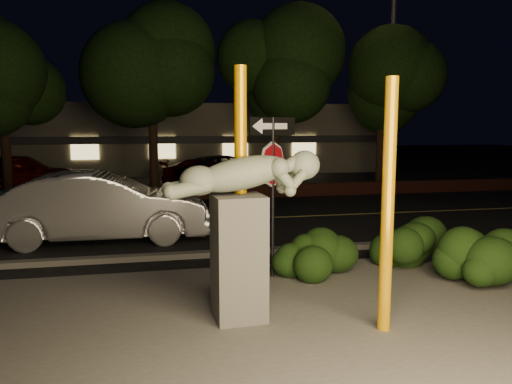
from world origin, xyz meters
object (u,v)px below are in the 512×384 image
(silver_sedan, at_px, (101,207))
(parked_car_dark, at_px, (228,171))
(streetlight, at_px, (387,52))
(sculpture, at_px, (241,217))
(parked_car_red, at_px, (20,173))
(parked_car_darkred, at_px, (209,173))
(signpost, at_px, (273,165))
(yellow_pole_right, at_px, (388,208))
(yellow_pole_left, at_px, (241,193))

(silver_sedan, relative_size, parked_car_dark, 1.00)
(streetlight, bearing_deg, parked_car_dark, 171.15)
(streetlight, xyz_separation_m, parked_car_dark, (-6.38, 2.61, -5.13))
(sculpture, height_order, parked_car_red, sculpture)
(parked_car_darkred, bearing_deg, silver_sedan, 166.86)
(parked_car_dark, bearing_deg, parked_car_red, 76.78)
(signpost, relative_size, parked_car_red, 0.60)
(yellow_pole_right, height_order, streetlight, streetlight)
(yellow_pole_right, bearing_deg, silver_sedan, 124.15)
(parked_car_dark, bearing_deg, signpost, 157.73)
(yellow_pole_right, xyz_separation_m, parked_car_darkred, (-0.49, 16.53, -1.09))
(parked_car_red, relative_size, parked_car_darkred, 1.12)
(parked_car_red, relative_size, parked_car_dark, 0.95)
(silver_sedan, relative_size, parked_car_darkred, 1.18)
(silver_sedan, bearing_deg, sculpture, -155.64)
(signpost, bearing_deg, parked_car_red, 96.55)
(yellow_pole_left, distance_m, yellow_pole_right, 2.09)
(sculpture, distance_m, silver_sedan, 6.05)
(signpost, bearing_deg, yellow_pole_right, -93.58)
(streetlight, bearing_deg, parked_car_darkred, 173.26)
(silver_sedan, bearing_deg, yellow_pole_right, -145.51)
(yellow_pole_right, xyz_separation_m, silver_sedan, (-4.29, 6.33, -0.87))
(sculpture, xyz_separation_m, streetlight, (8.59, 13.04, 4.34))
(streetlight, relative_size, parked_car_dark, 1.91)
(yellow_pole_right, distance_m, parked_car_darkred, 16.57)
(parked_car_red, bearing_deg, streetlight, -105.22)
(silver_sedan, xyz_separation_m, parked_car_dark, (4.67, 10.15, -0.14))
(signpost, bearing_deg, silver_sedan, 109.82)
(yellow_pole_left, xyz_separation_m, signpost, (0.88, 1.63, 0.27))
(silver_sedan, distance_m, parked_car_dark, 11.18)
(yellow_pole_left, distance_m, sculpture, 0.38)
(parked_car_red, bearing_deg, sculpture, -164.08)
(yellow_pole_left, height_order, signpost, yellow_pole_left)
(parked_car_dark, bearing_deg, streetlight, -129.16)
(yellow_pole_left, relative_size, silver_sedan, 0.71)
(yellow_pole_right, relative_size, silver_sedan, 0.67)
(sculpture, xyz_separation_m, parked_car_darkred, (1.35, 15.70, -0.88))
(parked_car_dark, bearing_deg, yellow_pole_right, 161.82)
(yellow_pole_left, distance_m, signpost, 1.88)
(sculpture, distance_m, parked_car_dark, 15.83)
(silver_sedan, xyz_separation_m, parked_car_darkred, (3.80, 10.20, -0.22))
(yellow_pole_right, height_order, parked_car_darkred, yellow_pole_right)
(signpost, distance_m, parked_car_darkred, 13.94)
(yellow_pole_right, distance_m, parked_car_dark, 16.52)
(signpost, xyz_separation_m, parked_car_red, (-7.45, 13.25, -1.27))
(parked_car_dark, bearing_deg, silver_sedan, 138.45)
(parked_car_darkred, xyz_separation_m, parked_car_dark, (0.87, -0.05, 0.08))
(silver_sedan, bearing_deg, parked_car_darkred, -20.07)
(parked_car_dark, bearing_deg, yellow_pole_left, 155.06)
(yellow_pole_left, height_order, parked_car_dark, yellow_pole_left)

